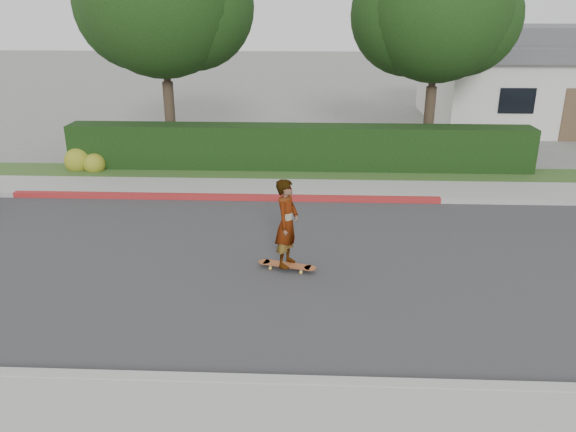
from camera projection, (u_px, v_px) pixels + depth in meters
The scene contains 14 objects.
ground at pixel (433, 267), 11.70m from camera, with size 120.00×120.00×0.00m, color slate.
road at pixel (433, 266), 11.70m from camera, with size 60.00×8.00×0.01m, color #2D2D30.
curb_near at pixel (491, 389), 7.84m from camera, with size 60.00×0.20×0.15m, color #9E9E99.
curb_far at pixel (404, 200), 15.51m from camera, with size 60.00×0.20×0.15m, color #9E9E99.
curb_red_section at pixel (224, 197), 15.71m from camera, with size 12.00×0.21×0.15m, color maroon.
sidewalk_far at pixel (399, 190), 16.36m from camera, with size 60.00×1.60×0.12m, color gray.
planting_strip at pixel (392, 175), 17.86m from camera, with size 60.00×1.60×0.10m, color #2D4C1E.
hedge at pixel (299, 148), 18.30m from camera, with size 15.00×1.00×1.50m, color black.
flowering_shrub at pixel (84, 162), 18.30m from camera, with size 1.40×1.00×0.90m.
tree_left at pixel (162, 1), 18.29m from camera, with size 5.99×5.21×8.00m.
tree_center at pixel (437, 12), 18.52m from camera, with size 5.66×4.84×7.44m.
house at pixel (544, 76), 25.60m from camera, with size 10.60×8.60×4.30m.
skateboard at pixel (287, 265), 11.51m from camera, with size 1.25×0.55×0.11m.
skateboarder at pixel (287, 223), 11.19m from camera, with size 0.66×0.44×1.82m, color white.
Camera 1 is at (-2.56, -10.71, 5.09)m, focal length 35.00 mm.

